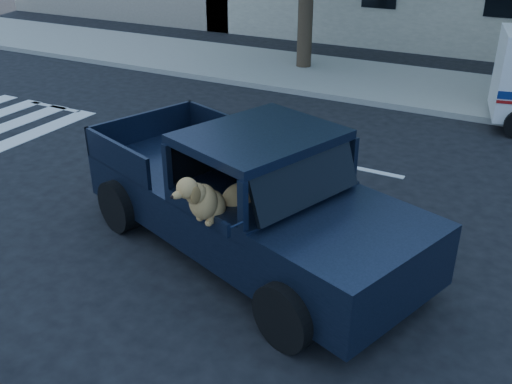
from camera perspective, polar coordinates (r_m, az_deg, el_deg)
ground at (r=8.21m, az=2.89°, el=-6.34°), size 120.00×120.00×0.00m
far_sidewalk at (r=16.32m, az=17.28°, el=9.78°), size 60.00×4.00×0.15m
lane_stripes at (r=10.67m, az=20.79°, el=0.05°), size 21.60×0.14×0.01m
pickup_truck at (r=8.04m, az=-1.37°, el=-1.77°), size 5.64×3.63×1.89m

